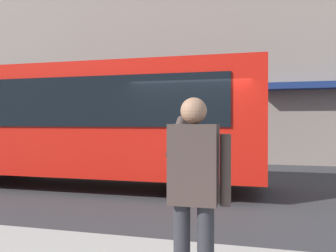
% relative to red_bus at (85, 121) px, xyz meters
% --- Properties ---
extents(ground_plane, '(60.00, 60.00, 0.00)m').
position_rel_red_bus_xyz_m(ground_plane, '(-2.97, 0.41, -1.68)').
color(ground_plane, '#38383A').
extents(building_facade_far, '(28.00, 1.55, 12.00)m').
position_rel_red_bus_xyz_m(building_facade_far, '(-2.98, -6.39, 4.30)').
color(building_facade_far, gray).
rests_on(building_facade_far, ground_plane).
extents(red_bus, '(9.05, 2.54, 3.08)m').
position_rel_red_bus_xyz_m(red_bus, '(0.00, 0.00, 0.00)').
color(red_bus, red).
rests_on(red_bus, ground_plane).
extents(pedestrian_photographer, '(0.53, 0.52, 1.70)m').
position_rel_red_bus_xyz_m(pedestrian_photographer, '(-3.84, 5.35, -0.54)').
color(pedestrian_photographer, '#2D2D33').
rests_on(pedestrian_photographer, sidewalk_curb).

